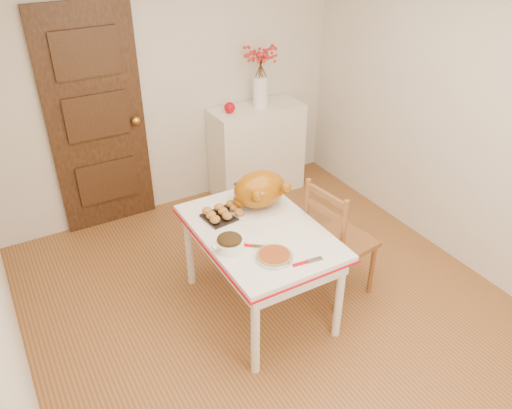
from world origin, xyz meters
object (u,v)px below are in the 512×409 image
chair_oak (340,239)px  turkey_platter (260,191)px  kitchen_table (259,270)px  sideboard (257,150)px  pumpkin_pie (274,256)px

chair_oak → turkey_platter: size_ratio=2.15×
turkey_platter → chair_oak: bearing=-44.6°
kitchen_table → turkey_platter: (0.14, 0.25, 0.51)m
sideboard → pumpkin_pie: bearing=-116.9°
chair_oak → turkey_platter: bearing=45.1°
chair_oak → pumpkin_pie: 0.80m
sideboard → chair_oak: bearing=-98.6°
pumpkin_pie → sideboard: bearing=63.1°
sideboard → turkey_platter: turkey_platter is taller
turkey_platter → pumpkin_pie: bearing=-118.9°
pumpkin_pie → turkey_platter: bearing=68.5°
sideboard → kitchen_table: size_ratio=0.77×
sideboard → kitchen_table: bearing=-119.3°
kitchen_table → pumpkin_pie: 0.53m
turkey_platter → kitchen_table: bearing=-127.7°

